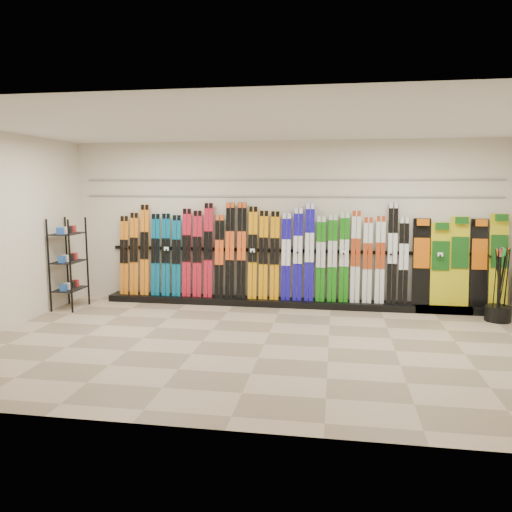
# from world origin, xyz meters

# --- Properties ---
(floor) EXTENTS (8.00, 8.00, 0.00)m
(floor) POSITION_xyz_m (0.00, 0.00, 0.00)
(floor) COLOR #88755D
(floor) RESTS_ON ground
(back_wall) EXTENTS (8.00, 0.00, 8.00)m
(back_wall) POSITION_xyz_m (0.00, 2.50, 1.50)
(back_wall) COLOR beige
(back_wall) RESTS_ON floor
(ceiling) EXTENTS (8.00, 8.00, 0.00)m
(ceiling) POSITION_xyz_m (0.00, 0.00, 3.00)
(ceiling) COLOR silver
(ceiling) RESTS_ON back_wall
(ski_rack_base) EXTENTS (8.00, 0.40, 0.12)m
(ski_rack_base) POSITION_xyz_m (0.22, 2.28, 0.06)
(ski_rack_base) COLOR black
(ski_rack_base) RESTS_ON floor
(skis) EXTENTS (5.36, 0.19, 1.78)m
(skis) POSITION_xyz_m (-0.45, 2.31, 0.93)
(skis) COLOR orange
(skis) RESTS_ON ski_rack_base
(snowboards) EXTENTS (1.58, 0.25, 1.60)m
(snowboards) POSITION_xyz_m (3.10, 2.36, 0.88)
(snowboards) COLOR black
(snowboards) RESTS_ON ski_rack_base
(accessory_rack) EXTENTS (0.40, 0.60, 1.63)m
(accessory_rack) POSITION_xyz_m (-3.75, 1.50, 0.81)
(accessory_rack) COLOR black
(accessory_rack) RESTS_ON floor
(pole_bin) EXTENTS (0.41, 0.41, 0.25)m
(pole_bin) POSITION_xyz_m (3.60, 1.80, 0.12)
(pole_bin) COLOR black
(pole_bin) RESTS_ON floor
(ski_poles) EXTENTS (0.29, 0.40, 1.18)m
(ski_poles) POSITION_xyz_m (3.61, 1.81, 0.61)
(ski_poles) COLOR black
(ski_poles) RESTS_ON pole_bin
(slatwall_rail_0) EXTENTS (7.60, 0.02, 0.03)m
(slatwall_rail_0) POSITION_xyz_m (0.00, 2.48, 2.00)
(slatwall_rail_0) COLOR gray
(slatwall_rail_0) RESTS_ON back_wall
(slatwall_rail_1) EXTENTS (7.60, 0.02, 0.03)m
(slatwall_rail_1) POSITION_xyz_m (0.00, 2.48, 2.30)
(slatwall_rail_1) COLOR gray
(slatwall_rail_1) RESTS_ON back_wall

